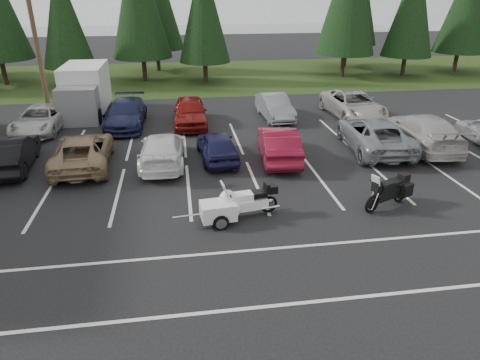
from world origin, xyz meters
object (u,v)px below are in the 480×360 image
object	(u,v)px
car_near_4	(217,146)
car_far_0	(41,119)
car_near_7	(422,131)
touring_motorcycle	(247,198)
box_truck	(83,92)
car_near_6	(374,134)
car_far_1	(126,114)
car_near_3	(162,149)
car_near_1	(11,153)
car_far_2	(190,112)
cargo_trailer	(218,213)
car_near_5	(278,144)
car_far_3	(275,107)
utility_pole	(35,37)
car_near_2	(83,151)
car_far_4	(353,105)
adventure_motorcycle	(388,189)

from	to	relation	value
car_near_4	car_far_0	size ratio (longest dim) A/B	0.80
car_near_7	touring_motorcycle	bearing A→B (deg)	35.06
box_truck	car_near_6	world-z (taller)	box_truck
car_near_7	car_far_1	size ratio (longest dim) A/B	1.13
car_near_3	car_near_1	bearing A→B (deg)	-1.28
car_far_0	car_near_3	bearing A→B (deg)	-37.09
car_near_1	car_far_2	bearing A→B (deg)	-151.24
car_near_1	car_near_6	distance (m)	16.45
cargo_trailer	car_near_5	bearing A→B (deg)	52.77
car_far_3	car_near_7	bearing A→B (deg)	-48.39
car_far_0	utility_pole	bearing A→B (deg)	97.51
car_near_6	car_far_3	distance (m)	6.94
utility_pole	car_near_3	world-z (taller)	utility_pole
car_near_3	car_near_4	world-z (taller)	car_near_3
car_near_6	car_far_1	distance (m)	13.41
car_near_2	car_far_4	world-z (taller)	car_far_4
utility_pole	car_far_4	xyz separation A→B (m)	(18.02, -2.17, -3.94)
car_far_3	car_near_3	bearing A→B (deg)	-138.85
car_near_4	car_far_3	world-z (taller)	car_far_3
car_near_5	car_far_1	size ratio (longest dim) A/B	0.90
car_near_4	car_far_1	size ratio (longest dim) A/B	0.77
car_far_0	car_far_2	size ratio (longest dim) A/B	1.06
touring_motorcycle	car_near_3	bearing A→B (deg)	110.69
utility_pole	car_near_3	xyz separation A→B (m)	(6.79, -8.10, -4.01)
touring_motorcycle	box_truck	bearing A→B (deg)	110.72
car_far_1	car_far_3	bearing A→B (deg)	4.10
car_near_7	cargo_trailer	world-z (taller)	car_near_7
car_near_1	car_near_4	world-z (taller)	car_near_1
cargo_trailer	car_far_4	bearing A→B (deg)	45.06
car_far_3	touring_motorcycle	bearing A→B (deg)	-110.38
car_near_5	car_near_6	world-z (taller)	car_near_6
car_near_7	car_far_0	world-z (taller)	car_near_7
car_near_5	car_far_2	distance (m)	6.99
car_near_7	car_far_4	world-z (taller)	car_near_7
car_near_1	adventure_motorcycle	size ratio (longest dim) A/B	1.86
car_near_2	adventure_motorcycle	size ratio (longest dim) A/B	2.13
car_near_4	car_far_4	xyz separation A→B (m)	(8.79, 5.76, 0.10)
car_far_2	cargo_trailer	world-z (taller)	car_far_2
car_near_6	car_far_4	world-z (taller)	car_near_6
car_near_1	touring_motorcycle	bearing A→B (deg)	143.49
utility_pole	car_far_3	size ratio (longest dim) A/B	2.13
car_near_2	adventure_motorcycle	world-z (taller)	adventure_motorcycle
utility_pole	car_near_6	bearing A→B (deg)	-24.67
car_far_0	car_near_1	bearing A→B (deg)	-83.67
box_truck	car_near_1	bearing A→B (deg)	-101.19
car_far_3	car_far_4	bearing A→B (deg)	-8.37
car_near_4	car_far_0	xyz separation A→B (m)	(-9.09, 5.60, 0.01)
cargo_trailer	adventure_motorcycle	bearing A→B (deg)	-3.73
car_far_4	cargo_trailer	distance (m)	14.84
car_near_1	car_near_6	xyz separation A→B (m)	(16.45, -0.01, 0.04)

